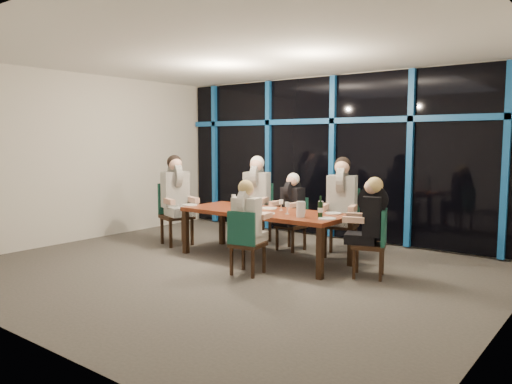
% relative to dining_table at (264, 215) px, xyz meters
% --- Properties ---
extents(room, '(7.04, 7.00, 3.02)m').
position_rel_dining_table_xyz_m(room, '(0.00, -0.80, 1.34)').
color(room, '#534F49').
rests_on(room, ground).
extents(window_wall, '(6.86, 0.43, 2.94)m').
position_rel_dining_table_xyz_m(window_wall, '(0.01, 2.13, 0.87)').
color(window_wall, black).
rests_on(window_wall, ground).
extents(dining_table, '(2.60, 1.00, 0.75)m').
position_rel_dining_table_xyz_m(dining_table, '(0.00, 0.00, 0.00)').
color(dining_table, maroon).
rests_on(dining_table, ground).
extents(chair_far_left, '(0.61, 0.61, 1.05)m').
position_rel_dining_table_xyz_m(chair_far_left, '(-0.86, 0.97, -0.10)').
color(chair_far_left, black).
rests_on(chair_far_left, ground).
extents(chair_far_mid, '(0.43, 0.43, 0.87)m').
position_rel_dining_table_xyz_m(chair_far_mid, '(-0.02, 0.85, -0.20)').
color(chair_far_mid, black).
rests_on(chair_far_mid, ground).
extents(chair_far_right, '(0.61, 0.61, 1.06)m').
position_rel_dining_table_xyz_m(chair_far_right, '(0.81, 0.97, -0.09)').
color(chair_far_right, black).
rests_on(chair_far_right, ground).
extents(chair_end_left, '(0.63, 0.63, 1.06)m').
position_rel_dining_table_xyz_m(chair_end_left, '(-1.93, -0.04, -0.09)').
color(chair_end_left, black).
rests_on(chair_end_left, ground).
extents(chair_end_right, '(0.54, 0.54, 0.91)m').
position_rel_dining_table_xyz_m(chair_end_right, '(1.77, 0.08, -0.17)').
color(chair_end_right, black).
rests_on(chair_end_right, ground).
extents(chair_near_mid, '(0.47, 0.47, 0.88)m').
position_rel_dining_table_xyz_m(chair_near_mid, '(0.35, -0.89, -0.19)').
color(chair_near_mid, black).
rests_on(chair_near_mid, ground).
extents(diner_far_left, '(0.62, 0.71, 1.02)m').
position_rel_dining_table_xyz_m(diner_far_left, '(-0.84, 0.89, 0.32)').
color(diner_far_left, black).
rests_on(diner_far_left, ground).
extents(diner_far_mid, '(0.45, 0.56, 0.85)m').
position_rel_dining_table_xyz_m(diner_far_mid, '(-0.02, 0.78, 0.15)').
color(diner_far_mid, black).
rests_on(diner_far_mid, ground).
extents(diner_far_right, '(0.62, 0.72, 1.03)m').
position_rel_dining_table_xyz_m(diner_far_right, '(0.83, 0.89, 0.33)').
color(diner_far_right, black).
rests_on(diner_far_right, ground).
extents(diner_end_left, '(0.73, 0.65, 1.03)m').
position_rel_dining_table_xyz_m(diner_end_left, '(-1.84, -0.07, 0.33)').
color(diner_end_left, black).
rests_on(diner_end_left, ground).
extents(diner_end_right, '(0.62, 0.55, 0.89)m').
position_rel_dining_table_xyz_m(diner_end_right, '(1.70, 0.05, 0.19)').
color(diner_end_right, black).
rests_on(diner_end_right, ground).
extents(diner_near_mid, '(0.47, 0.58, 0.86)m').
position_rel_dining_table_xyz_m(diner_near_mid, '(0.33, -0.82, 0.16)').
color(diner_near_mid, silver).
rests_on(diner_near_mid, ground).
extents(plate_far_left, '(0.24, 0.24, 0.01)m').
position_rel_dining_table_xyz_m(plate_far_left, '(-0.66, 0.35, 0.08)').
color(plate_far_left, white).
rests_on(plate_far_left, dining_table).
extents(plate_far_mid, '(0.24, 0.24, 0.01)m').
position_rel_dining_table_xyz_m(plate_far_mid, '(-0.07, 0.22, 0.08)').
color(plate_far_mid, white).
rests_on(plate_far_mid, dining_table).
extents(plate_far_right, '(0.24, 0.24, 0.01)m').
position_rel_dining_table_xyz_m(plate_far_right, '(0.99, 0.35, 0.08)').
color(plate_far_right, white).
rests_on(plate_far_right, dining_table).
extents(plate_end_left, '(0.24, 0.24, 0.01)m').
position_rel_dining_table_xyz_m(plate_end_left, '(-1.28, -0.27, 0.08)').
color(plate_end_left, white).
rests_on(plate_end_left, dining_table).
extents(plate_end_right, '(0.24, 0.24, 0.01)m').
position_rel_dining_table_xyz_m(plate_end_right, '(1.17, -0.13, 0.08)').
color(plate_end_right, white).
rests_on(plate_end_right, dining_table).
extents(plate_near_mid, '(0.24, 0.24, 0.01)m').
position_rel_dining_table_xyz_m(plate_near_mid, '(0.24, -0.26, 0.08)').
color(plate_near_mid, white).
rests_on(plate_near_mid, dining_table).
extents(wine_bottle, '(0.07, 0.07, 0.31)m').
position_rel_dining_table_xyz_m(wine_bottle, '(1.04, -0.11, 0.19)').
color(wine_bottle, black).
rests_on(wine_bottle, dining_table).
extents(water_pitcher, '(0.14, 0.12, 0.22)m').
position_rel_dining_table_xyz_m(water_pitcher, '(0.79, -0.20, 0.18)').
color(water_pitcher, silver).
rests_on(water_pitcher, dining_table).
extents(tea_light, '(0.05, 0.05, 0.03)m').
position_rel_dining_table_xyz_m(tea_light, '(-0.03, -0.29, 0.08)').
color(tea_light, '#FFAE4C').
rests_on(tea_light, dining_table).
extents(wine_glass_a, '(0.07, 0.07, 0.18)m').
position_rel_dining_table_xyz_m(wine_glass_a, '(-0.29, -0.03, 0.20)').
color(wine_glass_a, silver).
rests_on(wine_glass_a, dining_table).
extents(wine_glass_b, '(0.06, 0.06, 0.16)m').
position_rel_dining_table_xyz_m(wine_glass_b, '(0.18, 0.19, 0.19)').
color(wine_glass_b, silver).
rests_on(wine_glass_b, dining_table).
extents(wine_glass_c, '(0.07, 0.07, 0.17)m').
position_rel_dining_table_xyz_m(wine_glass_c, '(0.47, -0.07, 0.19)').
color(wine_glass_c, white).
rests_on(wine_glass_c, dining_table).
extents(wine_glass_d, '(0.07, 0.07, 0.18)m').
position_rel_dining_table_xyz_m(wine_glass_d, '(-0.76, 0.19, 0.20)').
color(wine_glass_d, silver).
rests_on(wine_glass_d, dining_table).
extents(wine_glass_e, '(0.07, 0.07, 0.19)m').
position_rel_dining_table_xyz_m(wine_glass_e, '(0.84, 0.25, 0.20)').
color(wine_glass_e, silver).
rests_on(wine_glass_e, dining_table).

